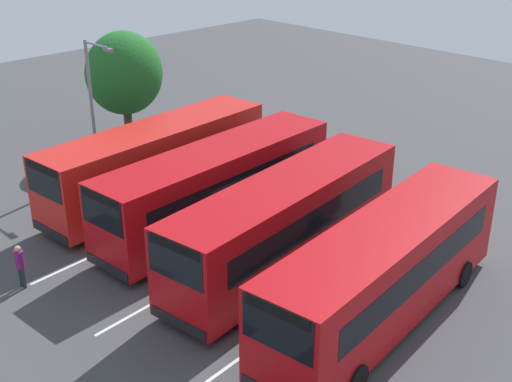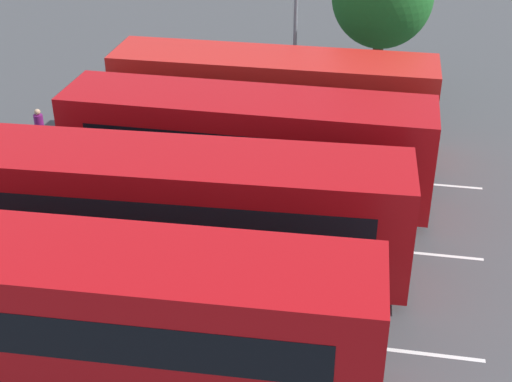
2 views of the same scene
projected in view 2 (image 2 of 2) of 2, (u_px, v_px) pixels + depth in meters
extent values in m
plane|color=#424244|center=(219.00, 234.00, 21.13)|extent=(72.10, 72.10, 0.00)
cube|color=red|center=(273.00, 98.00, 25.35)|extent=(11.34, 3.38, 3.10)
cube|color=black|center=(120.00, 66.00, 25.82)|extent=(0.29, 2.24, 1.30)
cube|color=black|center=(267.00, 101.00, 24.10)|extent=(9.37, 0.80, 0.99)
cube|color=black|center=(278.00, 76.00, 26.23)|extent=(9.37, 0.80, 0.99)
cube|color=black|center=(118.00, 51.00, 25.56)|extent=(0.25, 2.03, 0.32)
cube|color=black|center=(125.00, 121.00, 26.88)|extent=(0.28, 2.34, 0.36)
cylinder|color=black|center=(167.00, 141.00, 25.56)|extent=(0.96, 0.35, 0.94)
cylinder|color=black|center=(185.00, 114.00, 27.64)|extent=(0.96, 0.35, 0.94)
cylinder|color=black|center=(371.00, 157.00, 24.43)|extent=(0.96, 0.35, 0.94)
cylinder|color=black|center=(374.00, 128.00, 26.51)|extent=(0.96, 0.35, 0.94)
cube|color=#B70C11|center=(247.00, 144.00, 22.07)|extent=(11.32, 3.27, 3.10)
cube|color=black|center=(73.00, 106.00, 22.59)|extent=(0.27, 2.24, 1.30)
cube|color=black|center=(238.00, 151.00, 20.82)|extent=(9.37, 0.70, 0.99)
cube|color=black|center=(255.00, 117.00, 22.95)|extent=(9.37, 0.70, 0.99)
cube|color=black|center=(71.00, 90.00, 22.33)|extent=(0.23, 2.03, 0.32)
cube|color=black|center=(81.00, 167.00, 23.65)|extent=(0.25, 2.34, 0.36)
cylinder|color=black|center=(126.00, 193.00, 22.32)|extent=(0.95, 0.34, 0.94)
cylinder|color=black|center=(151.00, 158.00, 24.39)|extent=(0.95, 0.34, 0.94)
cylinder|color=black|center=(358.00, 216.00, 21.12)|extent=(0.95, 0.34, 0.94)
cylinder|color=black|center=(363.00, 177.00, 23.19)|extent=(0.95, 0.34, 0.94)
cube|color=#B70C11|center=(192.00, 209.00, 18.68)|extent=(11.40, 3.87, 3.10)
cube|color=black|center=(180.00, 222.00, 17.43)|extent=(9.33, 1.21, 0.99)
cube|color=black|center=(201.00, 175.00, 19.57)|extent=(9.33, 1.21, 0.99)
cylinder|color=black|center=(50.00, 270.00, 18.75)|extent=(0.96, 0.39, 0.94)
cylinder|color=black|center=(82.00, 221.00, 20.84)|extent=(0.96, 0.39, 0.94)
cylinder|color=black|center=(325.00, 293.00, 17.89)|extent=(0.96, 0.39, 0.94)
cylinder|color=black|center=(330.00, 240.00, 19.98)|extent=(0.96, 0.39, 0.94)
cube|color=#B70C11|center=(110.00, 315.00, 14.96)|extent=(11.39, 3.76, 3.10)
cube|color=black|center=(87.00, 340.00, 13.71)|extent=(9.34, 1.11, 0.99)
cube|color=black|center=(127.00, 266.00, 15.85)|extent=(9.34, 1.11, 0.99)
cylinder|color=black|center=(286.00, 345.00, 16.23)|extent=(0.96, 0.38, 0.94)
cylinder|color=#232833|center=(43.00, 140.00, 25.76)|extent=(0.13, 0.13, 0.80)
cylinder|color=#232833|center=(41.00, 142.00, 25.63)|extent=(0.13, 0.13, 0.80)
cylinder|color=#721966|center=(39.00, 123.00, 25.35)|extent=(0.36, 0.36, 0.63)
sphere|color=tan|center=(37.00, 112.00, 25.14)|extent=(0.22, 0.22, 0.22)
cylinder|color=gray|center=(295.00, 22.00, 28.65)|extent=(0.16, 0.16, 6.53)
cylinder|color=#4C3823|center=(377.00, 62.00, 30.49)|extent=(0.44, 0.44, 2.54)
cube|color=silver|center=(256.00, 170.00, 24.66)|extent=(14.99, 1.34, 0.01)
cube|color=silver|center=(219.00, 234.00, 21.13)|extent=(14.99, 1.34, 0.01)
cube|color=silver|center=(168.00, 323.00, 17.61)|extent=(14.99, 1.34, 0.01)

